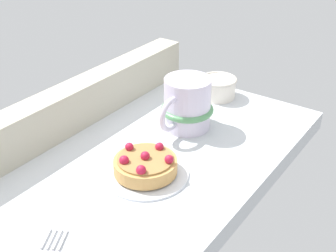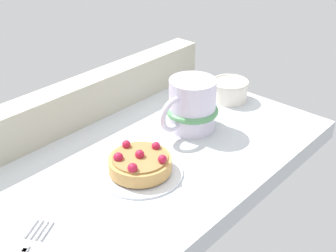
# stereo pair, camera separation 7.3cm
# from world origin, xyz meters

# --- Properties ---
(ground_plane) EXTENTS (0.64, 0.38, 0.03)m
(ground_plane) POSITION_xyz_m (0.00, 0.00, -0.02)
(ground_plane) COLOR silver
(window_rail_back) EXTENTS (0.63, 0.05, 0.08)m
(window_rail_back) POSITION_xyz_m (0.00, 0.16, 0.04)
(window_rail_back) COLOR #B2AD99
(window_rail_back) RESTS_ON ground_plane
(dessert_plate) EXTENTS (0.13, 0.13, 0.01)m
(dessert_plate) POSITION_xyz_m (-0.03, -0.04, 0.00)
(dessert_plate) COLOR silver
(dessert_plate) RESTS_ON ground_plane
(raspberry_tart) EXTENTS (0.10, 0.10, 0.04)m
(raspberry_tart) POSITION_xyz_m (-0.03, -0.04, 0.02)
(raspberry_tart) COLOR tan
(raspberry_tart) RESTS_ON dessert_plate
(coffee_mug) EXTENTS (0.13, 0.09, 0.09)m
(coffee_mug) POSITION_xyz_m (0.12, -0.01, 0.05)
(coffee_mug) COLOR silver
(coffee_mug) RESTS_ON ground_plane
(sugar_bowl) EXTENTS (0.07, 0.07, 0.04)m
(sugar_bowl) POSITION_xyz_m (0.27, 0.01, 0.02)
(sugar_bowl) COLOR silver
(sugar_bowl) RESTS_ON ground_plane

